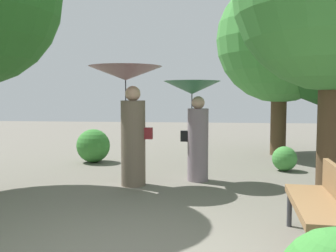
{
  "coord_description": "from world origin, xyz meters",
  "views": [
    {
      "loc": [
        0.8,
        -3.18,
        1.56
      ],
      "look_at": [
        0.0,
        3.86,
        1.02
      ],
      "focal_mm": 40.85,
      "sensor_mm": 36.0,
      "label": 1
    }
  ],
  "objects_px": {
    "tree_mid_right": "(280,29)",
    "person_left": "(129,102)",
    "person_right": "(195,112)",
    "park_bench": "(325,201)"
  },
  "relations": [
    {
      "from": "tree_mid_right",
      "to": "person_right",
      "type": "bearing_deg",
      "value": -121.37
    },
    {
      "from": "person_left",
      "to": "park_bench",
      "type": "height_order",
      "value": "person_left"
    },
    {
      "from": "person_left",
      "to": "tree_mid_right",
      "type": "distance_m",
      "value": 5.42
    },
    {
      "from": "tree_mid_right",
      "to": "person_left",
      "type": "bearing_deg",
      "value": -129.24
    },
    {
      "from": "person_right",
      "to": "park_bench",
      "type": "bearing_deg",
      "value": -153.25
    },
    {
      "from": "park_bench",
      "to": "tree_mid_right",
      "type": "relative_size",
      "value": 0.29
    },
    {
      "from": "person_left",
      "to": "person_right",
      "type": "height_order",
      "value": "person_left"
    },
    {
      "from": "tree_mid_right",
      "to": "park_bench",
      "type": "bearing_deg",
      "value": -95.58
    },
    {
      "from": "person_left",
      "to": "person_right",
      "type": "distance_m",
      "value": 1.24
    },
    {
      "from": "person_right",
      "to": "park_bench",
      "type": "relative_size",
      "value": 1.21
    }
  ]
}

